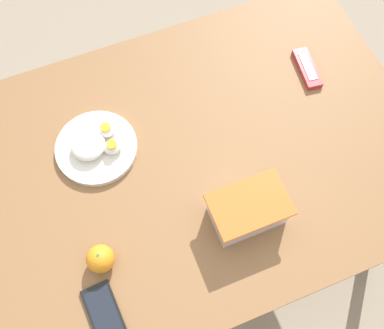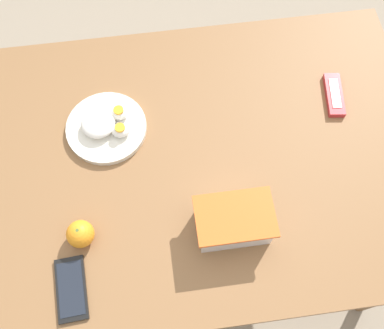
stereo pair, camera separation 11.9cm
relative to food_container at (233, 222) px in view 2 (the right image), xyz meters
name	(u,v)px [view 2 (the right image)]	position (x,y,z in m)	size (l,w,h in m)	color
ground_plane	(199,227)	(0.05, -0.21, -0.75)	(10.00, 10.00, 0.00)	gray
table	(202,166)	(0.05, -0.21, -0.11)	(1.26, 0.90, 0.71)	brown
food_container	(233,222)	(0.00, 0.00, 0.00)	(0.19, 0.13, 0.10)	white
orange_fruit	(80,234)	(0.38, -0.02, -0.01)	(0.07, 0.07, 0.07)	orange
rice_plate	(106,126)	(0.30, -0.33, -0.02)	(0.23, 0.23, 0.06)	silver
candy_bar	(334,95)	(-0.36, -0.35, -0.03)	(0.06, 0.15, 0.02)	#B7282D
cell_phone	(71,289)	(0.41, 0.10, -0.04)	(0.08, 0.16, 0.01)	black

